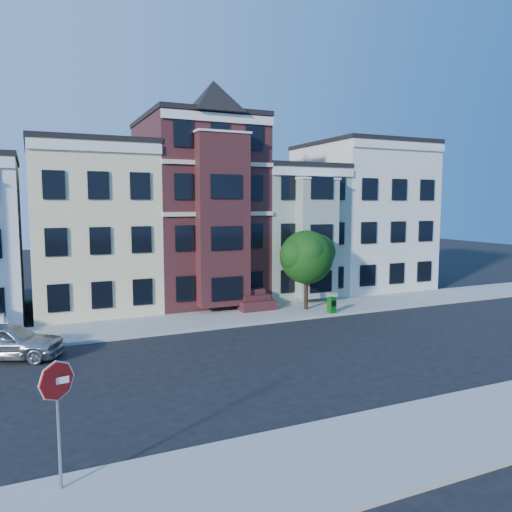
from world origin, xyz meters
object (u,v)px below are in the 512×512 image
street_tree (306,261)px  parked_car (7,341)px  newspaper_box (332,305)px  stop_sign (58,417)px

street_tree → parked_car: bearing=-169.9°
newspaper_box → stop_sign: 20.42m
newspaper_box → stop_sign: stop_sign is taller
newspaper_box → stop_sign: bearing=-147.5°
parked_car → street_tree: bearing=-56.8°
street_tree → stop_sign: size_ratio=1.77×
parked_car → stop_sign: stop_sign is taller
street_tree → newspaper_box: 3.09m
street_tree → newspaper_box: (0.86, -1.56, -2.53)m
newspaper_box → street_tree: bearing=111.7°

